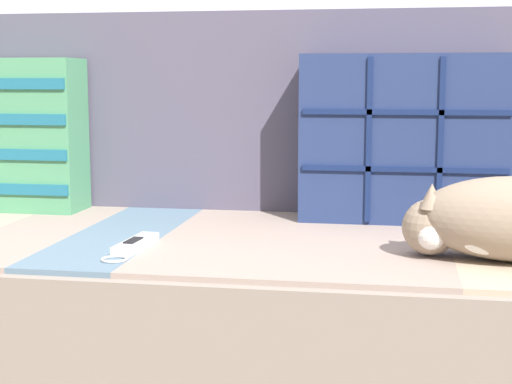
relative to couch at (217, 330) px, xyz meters
name	(u,v)px	position (x,y,z in m)	size (l,w,h in m)	color
couch	(217,330)	(0.00, 0.00, 0.00)	(1.86, 0.83, 0.43)	brown
sofa_backrest	(246,111)	(0.00, 0.35, 0.46)	(1.82, 0.14, 0.49)	#514C60
throw_pillow_quilted	(404,139)	(0.39, 0.20, 0.41)	(0.47, 0.14, 0.38)	navy
sleeping_cat	(506,221)	(0.57, -0.17, 0.29)	(0.42, 0.21, 0.15)	gray
game_remote_near	(134,245)	(-0.12, -0.20, 0.23)	(0.06, 0.21, 0.02)	white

